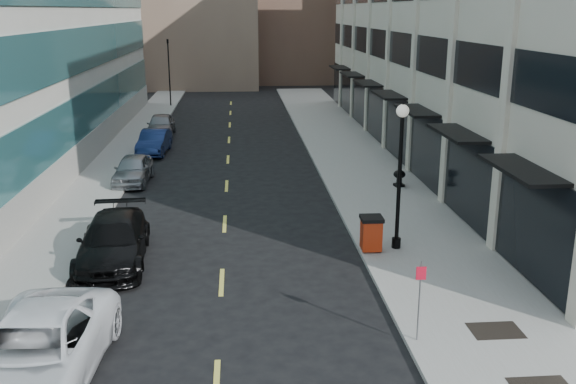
{
  "coord_description": "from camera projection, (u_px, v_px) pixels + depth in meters",
  "views": [
    {
      "loc": [
        0.66,
        -11.6,
        8.66
      ],
      "look_at": [
        2.32,
        9.63,
        2.58
      ],
      "focal_mm": 40.0,
      "sensor_mm": 36.0,
      "label": 1
    }
  ],
  "objects": [
    {
      "name": "building_right",
      "position": [
        510.0,
        3.0,
        38.13
      ],
      "size": [
        15.3,
        46.5,
        18.25
      ],
      "color": "beige",
      "rests_on": "ground"
    },
    {
      "name": "car_silver_sedan",
      "position": [
        133.0,
        169.0,
        33.02
      ],
      "size": [
        1.83,
        4.27,
        1.44
      ],
      "primitive_type": "imported",
      "rotation": [
        0.0,
        0.0,
        -0.03
      ],
      "color": "gray",
      "rests_on": "ground"
    },
    {
      "name": "sidewalk_left",
      "position": [
        96.0,
        187.0,
        32.11
      ],
      "size": [
        3.0,
        80.0,
        0.15
      ],
      "primitive_type": "cube",
      "color": "gray",
      "rests_on": "ground"
    },
    {
      "name": "car_grey_sedan",
      "position": [
        161.0,
        125.0,
        45.31
      ],
      "size": [
        1.93,
        4.6,
        1.55
      ],
      "primitive_type": "imported",
      "rotation": [
        0.0,
        0.0,
        0.02
      ],
      "color": "gray",
      "rests_on": "ground"
    },
    {
      "name": "car_white_van",
      "position": [
        35.0,
        352.0,
        15.14
      ],
      "size": [
        3.19,
        6.33,
        1.72
      ],
      "primitive_type": "imported",
      "rotation": [
        0.0,
        0.0,
        -0.06
      ],
      "color": "white",
      "rests_on": "ground"
    },
    {
      "name": "urn_planter",
      "position": [
        399.0,
        177.0,
        31.87
      ],
      "size": [
        0.6,
        0.6,
        0.83
      ],
      "rotation": [
        0.0,
        0.0,
        0.18
      ],
      "color": "black",
      "rests_on": "sidewalk_right"
    },
    {
      "name": "road_centerline",
      "position": [
        226.0,
        203.0,
        29.74
      ],
      "size": [
        0.15,
        68.2,
        0.01
      ],
      "color": "#D8CC4C",
      "rests_on": "ground"
    },
    {
      "name": "grate_far",
      "position": [
        496.0,
        330.0,
        17.62
      ],
      "size": [
        1.4,
        1.0,
        0.01
      ],
      "primitive_type": "cube",
      "color": "black",
      "rests_on": "sidewalk_right"
    },
    {
      "name": "lamppost",
      "position": [
        400.0,
        164.0,
        22.9
      ],
      "size": [
        0.45,
        0.45,
        5.44
      ],
      "color": "black",
      "rests_on": "sidewalk_right"
    },
    {
      "name": "traffic_signal",
      "position": [
        168.0,
        43.0,
        57.48
      ],
      "size": [
        0.66,
        0.66,
        6.98
      ],
      "color": "black",
      "rests_on": "ground"
    },
    {
      "name": "sign_post",
      "position": [
        420.0,
        289.0,
        16.72
      ],
      "size": [
        0.26,
        0.06,
        2.26
      ],
      "rotation": [
        0.0,
        0.0,
        -0.02
      ],
      "color": "slate",
      "rests_on": "sidewalk_right"
    },
    {
      "name": "car_black_pickup",
      "position": [
        113.0,
        241.0,
        22.51
      ],
      "size": [
        2.63,
        5.75,
        1.63
      ],
      "primitive_type": "imported",
      "rotation": [
        0.0,
        0.0,
        0.06
      ],
      "color": "black",
      "rests_on": "ground"
    },
    {
      "name": "trash_bin",
      "position": [
        371.0,
        232.0,
        23.31
      ],
      "size": [
        0.81,
        0.91,
        1.3
      ],
      "rotation": [
        0.0,
        0.0,
        -0.02
      ],
      "color": "#AF270B",
      "rests_on": "sidewalk_right"
    },
    {
      "name": "sidewalk_right",
      "position": [
        372.0,
        182.0,
        33.17
      ],
      "size": [
        5.0,
        80.0,
        0.15
      ],
      "primitive_type": "cube",
      "color": "gray",
      "rests_on": "ground"
    },
    {
      "name": "car_blue_sedan",
      "position": [
        154.0,
        142.0,
        39.75
      ],
      "size": [
        1.83,
        4.55,
        1.47
      ],
      "primitive_type": "imported",
      "rotation": [
        0.0,
        0.0,
        -0.06
      ],
      "color": "navy",
      "rests_on": "ground"
    }
  ]
}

